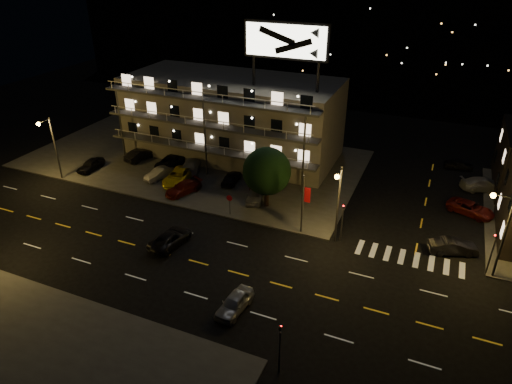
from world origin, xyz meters
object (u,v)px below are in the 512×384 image
at_px(road_car_west, 171,238).
at_px(lot_car_4, 255,194).
at_px(road_car_east, 235,303).
at_px(tree, 266,172).
at_px(side_car_0, 453,247).
at_px(lot_car_7, 192,164).
at_px(lot_car_2, 178,177).

bearing_deg(road_car_west, lot_car_4, -103.75).
height_order(road_car_east, road_car_west, road_car_east).
distance_m(tree, road_car_east, 16.98).
distance_m(road_car_east, road_car_west, 11.17).
relative_size(tree, side_car_0, 1.52).
xyz_separation_m(tree, lot_car_4, (-1.57, 0.66, -3.32)).
xyz_separation_m(lot_car_7, road_car_east, (16.01, -20.98, -0.23)).
xyz_separation_m(tree, road_car_east, (3.87, -16.16, -3.49)).
distance_m(lot_car_2, road_car_west, 13.05).
relative_size(tree, lot_car_4, 1.62).
bearing_deg(lot_car_7, lot_car_2, 76.35).
bearing_deg(side_car_0, tree, 66.92).
relative_size(lot_car_2, road_car_east, 1.33).
bearing_deg(tree, side_car_0, -3.79).
bearing_deg(tree, road_car_west, -118.71).
height_order(lot_car_7, road_car_west, lot_car_7).
bearing_deg(road_car_west, tree, -112.04).
bearing_deg(lot_car_4, tree, -35.63).
bearing_deg(side_car_0, road_car_west, 90.72).
bearing_deg(lot_car_4, lot_car_7, 145.79).
bearing_deg(road_car_east, lot_car_7, 132.88).
height_order(lot_car_4, road_car_east, lot_car_4).
bearing_deg(side_car_0, lot_car_7, 59.73).
distance_m(lot_car_2, lot_car_4, 10.35).
bearing_deg(tree, lot_car_4, 157.12).
bearing_deg(road_car_west, road_car_east, 155.53).
bearing_deg(lot_car_7, road_car_west, 95.92).
bearing_deg(tree, road_car_east, -76.54).
relative_size(tree, road_car_west, 1.38).
relative_size(lot_car_4, side_car_0, 0.94).
height_order(lot_car_7, side_car_0, lot_car_7).
distance_m(tree, lot_car_2, 12.41).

